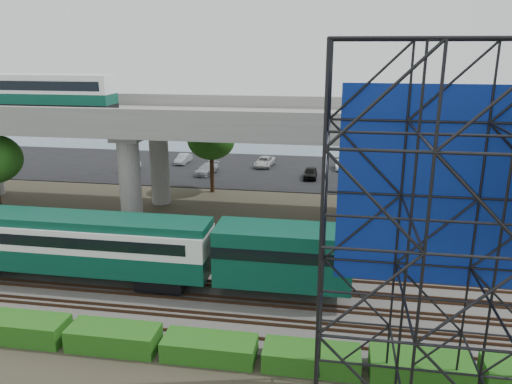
# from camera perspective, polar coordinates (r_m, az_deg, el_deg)

# --- Properties ---
(ground) EXTENTS (140.00, 140.00, 0.00)m
(ground) POSITION_cam_1_polar(r_m,az_deg,el_deg) (29.83, -5.09, -13.44)
(ground) COLOR #474233
(ground) RESTS_ON ground
(ballast_bed) EXTENTS (90.00, 12.00, 0.20)m
(ballast_bed) POSITION_cam_1_polar(r_m,az_deg,el_deg) (31.48, -4.18, -11.51)
(ballast_bed) COLOR slate
(ballast_bed) RESTS_ON ground
(service_road) EXTENTS (90.00, 5.00, 0.08)m
(service_road) POSITION_cam_1_polar(r_m,az_deg,el_deg) (39.03, -1.28, -5.84)
(service_road) COLOR black
(service_road) RESTS_ON ground
(parking_lot) EXTENTS (90.00, 18.00, 0.08)m
(parking_lot) POSITION_cam_1_polar(r_m,az_deg,el_deg) (61.19, 2.77, 2.41)
(parking_lot) COLOR black
(parking_lot) RESTS_ON ground
(harbor_water) EXTENTS (140.00, 40.00, 0.03)m
(harbor_water) POSITION_cam_1_polar(r_m,az_deg,el_deg) (82.61, 4.56, 6.03)
(harbor_water) COLOR slate
(harbor_water) RESTS_ON ground
(rail_tracks) EXTENTS (90.00, 9.52, 0.16)m
(rail_tracks) POSITION_cam_1_polar(r_m,az_deg,el_deg) (31.39, -4.19, -11.22)
(rail_tracks) COLOR #472D1E
(rail_tracks) RESTS_ON ballast_bed
(commuter_train) EXTENTS (29.30, 3.06, 4.30)m
(commuter_train) POSITION_cam_1_polar(r_m,az_deg,el_deg) (32.98, -17.95, -5.65)
(commuter_train) COLOR black
(commuter_train) RESTS_ON rail_tracks
(overpass) EXTENTS (80.00, 12.00, 12.40)m
(overpass) POSITION_cam_1_polar(r_m,az_deg,el_deg) (42.31, -1.80, 7.42)
(overpass) COLOR #9E9B93
(overpass) RESTS_ON ground
(scaffold_tower) EXTENTS (9.36, 6.36, 15.00)m
(scaffold_tower) POSITION_cam_1_polar(r_m,az_deg,el_deg) (18.99, 21.43, -7.52)
(scaffold_tower) COLOR black
(scaffold_tower) RESTS_ON ground
(hedge_strip) EXTENTS (34.60, 1.80, 1.20)m
(hedge_strip) POSITION_cam_1_polar(r_m,az_deg,el_deg) (25.77, -5.32, -17.24)
(hedge_strip) COLOR #184F12
(hedge_strip) RESTS_ON ground
(trees) EXTENTS (40.94, 16.94, 7.69)m
(trees) POSITION_cam_1_polar(r_m,az_deg,el_deg) (43.70, -5.99, 4.11)
(trees) COLOR #382314
(trees) RESTS_ON ground
(suv) EXTENTS (5.56, 3.84, 1.41)m
(suv) POSITION_cam_1_polar(r_m,az_deg,el_deg) (40.10, -8.16, -4.24)
(suv) COLOR black
(suv) RESTS_ON service_road
(parked_cars) EXTENTS (35.46, 9.51, 1.26)m
(parked_cars) POSITION_cam_1_polar(r_m,az_deg,el_deg) (60.48, 3.07, 2.86)
(parked_cars) COLOR silver
(parked_cars) RESTS_ON parking_lot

